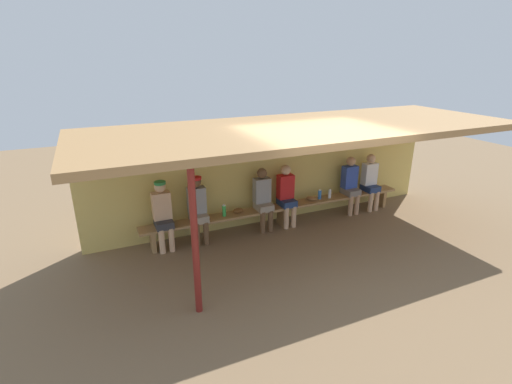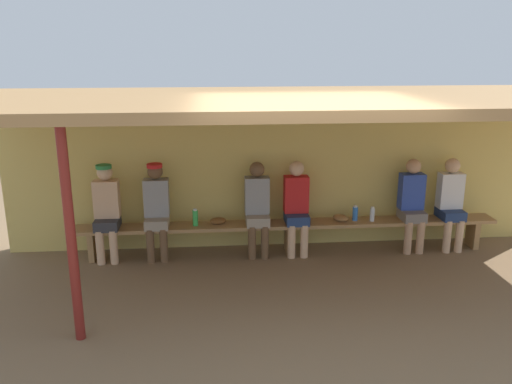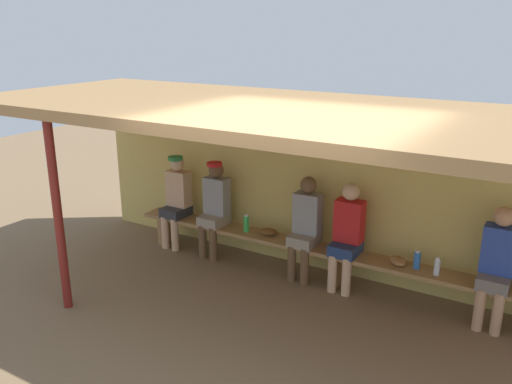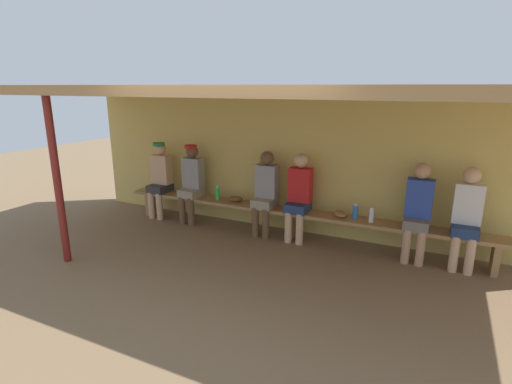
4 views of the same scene
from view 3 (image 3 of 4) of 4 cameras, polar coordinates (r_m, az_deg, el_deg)
ground_plane at (r=5.70m, az=2.19°, el=-15.96°), size 24.00×24.00×0.00m
back_wall at (r=6.89m, az=10.35°, el=-0.05°), size 8.00×0.20×2.20m
dugout_roof at (r=5.46m, az=6.05°, el=8.11°), size 8.00×2.80×0.12m
support_post at (r=6.30m, az=-20.29°, el=-2.55°), size 0.10×0.10×2.20m
bench at (r=6.75m, az=8.64°, el=-6.81°), size 6.00×0.36×0.46m
player_near_post at (r=7.85m, az=-8.44°, el=-0.52°), size 0.34×0.42×1.34m
player_leftmost at (r=6.24m, az=24.22°, el=-6.88°), size 0.34×0.42×1.34m
player_in_blue at (r=7.45m, az=-4.41°, el=-1.34°), size 0.34×0.42×1.34m
player_rightmost at (r=6.58m, az=9.65°, el=-4.27°), size 0.34×0.42×1.34m
player_with_sunglasses at (r=6.79m, az=5.28°, el=-3.42°), size 0.34×0.42×1.34m
water_bottle_clear at (r=6.34m, az=18.68°, el=-7.51°), size 0.07×0.07×0.21m
water_bottle_orange at (r=7.22m, az=-1.03°, el=-3.36°), size 0.07×0.07×0.24m
water_bottle_blue at (r=6.43m, az=16.74°, el=-6.92°), size 0.08×0.08×0.22m
baseball_glove_worn at (r=7.13m, az=1.32°, el=-4.24°), size 0.27×0.21×0.09m
baseball_glove_dark_brown at (r=6.49m, az=14.85°, el=-7.09°), size 0.29×0.29×0.09m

